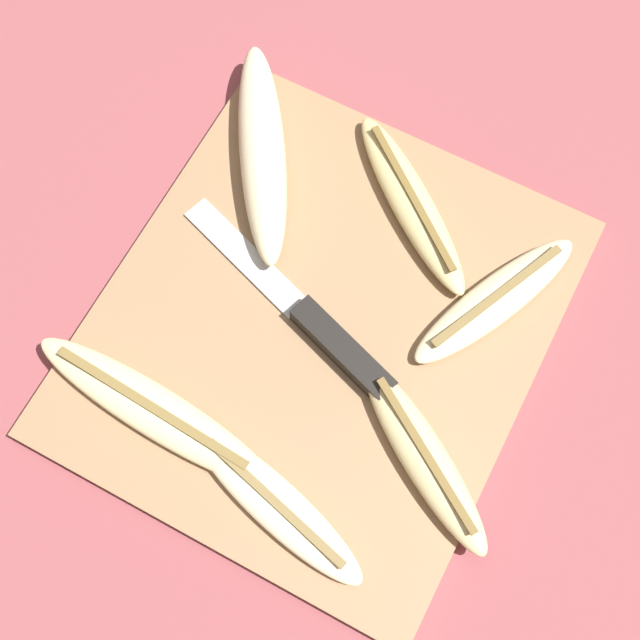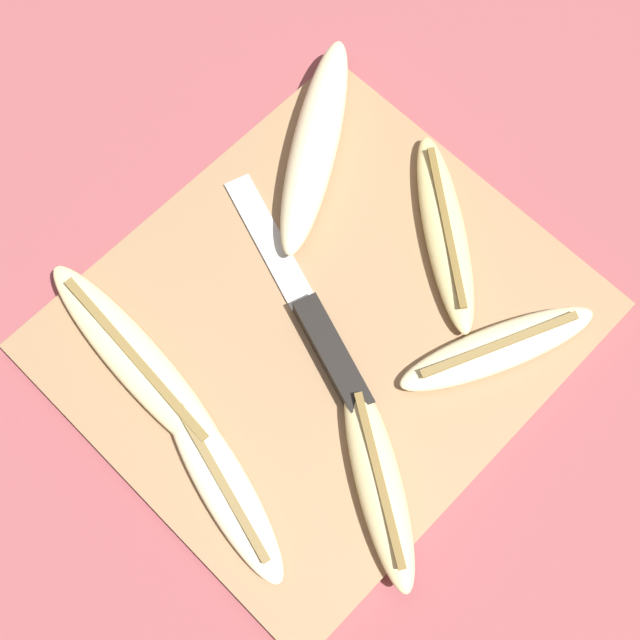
{
  "view_description": "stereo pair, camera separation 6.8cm",
  "coord_description": "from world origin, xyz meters",
  "px_view_note": "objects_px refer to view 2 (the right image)",
  "views": [
    {
      "loc": [
        -0.21,
        -0.11,
        0.66
      ],
      "look_at": [
        0.0,
        0.0,
        0.02
      ],
      "focal_mm": 50.0,
      "sensor_mm": 36.0,
      "label": 1
    },
    {
      "loc": [
        -0.17,
        -0.17,
        0.66
      ],
      "look_at": [
        0.0,
        0.0,
        0.02
      ],
      "focal_mm": 50.0,
      "sensor_mm": 36.0,
      "label": 2
    }
  ],
  "objects_px": {
    "banana_spotted_left": "(445,232)",
    "banana_soft_right": "(137,361)",
    "banana_pale_long": "(315,144)",
    "banana_mellow_near": "(378,481)",
    "banana_cream_curved": "(498,348)",
    "knife": "(320,332)",
    "banana_bright_far": "(223,484)"
  },
  "relations": [
    {
      "from": "banana_spotted_left",
      "to": "banana_soft_right",
      "type": "bearing_deg",
      "value": 158.83
    },
    {
      "from": "banana_pale_long",
      "to": "banana_mellow_near",
      "type": "xyz_separation_m",
      "value": [
        -0.16,
        -0.23,
        -0.01
      ]
    },
    {
      "from": "banana_soft_right",
      "to": "banana_spotted_left",
      "type": "height_order",
      "value": "banana_spotted_left"
    },
    {
      "from": "banana_pale_long",
      "to": "banana_soft_right",
      "type": "bearing_deg",
      "value": -171.59
    },
    {
      "from": "banana_pale_long",
      "to": "banana_cream_curved",
      "type": "distance_m",
      "value": 0.22
    },
    {
      "from": "banana_soft_right",
      "to": "banana_cream_curved",
      "type": "distance_m",
      "value": 0.27
    },
    {
      "from": "banana_mellow_near",
      "to": "banana_spotted_left",
      "type": "relative_size",
      "value": 0.96
    },
    {
      "from": "banana_pale_long",
      "to": "banana_soft_right",
      "type": "relative_size",
      "value": 0.92
    },
    {
      "from": "banana_soft_right",
      "to": "banana_spotted_left",
      "type": "xyz_separation_m",
      "value": [
        0.24,
        -0.09,
        0.0
      ]
    },
    {
      "from": "knife",
      "to": "banana_spotted_left",
      "type": "relative_size",
      "value": 1.37
    },
    {
      "from": "banana_soft_right",
      "to": "banana_cream_curved",
      "type": "xyz_separation_m",
      "value": [
        0.2,
        -0.19,
        0.0
      ]
    },
    {
      "from": "banana_cream_curved",
      "to": "banana_bright_far",
      "type": "distance_m",
      "value": 0.23
    },
    {
      "from": "banana_spotted_left",
      "to": "banana_pale_long",
      "type": "bearing_deg",
      "value": 97.82
    },
    {
      "from": "banana_mellow_near",
      "to": "banana_cream_curved",
      "type": "bearing_deg",
      "value": 1.89
    },
    {
      "from": "banana_cream_curved",
      "to": "banana_bright_far",
      "type": "height_order",
      "value": "banana_cream_curved"
    },
    {
      "from": "banana_pale_long",
      "to": "banana_bright_far",
      "type": "distance_m",
      "value": 0.29
    },
    {
      "from": "banana_cream_curved",
      "to": "banana_spotted_left",
      "type": "xyz_separation_m",
      "value": [
        0.04,
        0.09,
        0.0
      ]
    },
    {
      "from": "banana_cream_curved",
      "to": "knife",
      "type": "bearing_deg",
      "value": 128.67
    },
    {
      "from": "knife",
      "to": "banana_pale_long",
      "type": "bearing_deg",
      "value": 64.4
    },
    {
      "from": "banana_pale_long",
      "to": "banana_cream_curved",
      "type": "relative_size",
      "value": 1.19
    },
    {
      "from": "banana_mellow_near",
      "to": "banana_soft_right",
      "type": "height_order",
      "value": "banana_mellow_near"
    },
    {
      "from": "knife",
      "to": "banana_cream_curved",
      "type": "relative_size",
      "value": 1.34
    },
    {
      "from": "knife",
      "to": "banana_cream_curved",
      "type": "xyz_separation_m",
      "value": [
        0.08,
        -0.11,
        0.0
      ]
    },
    {
      "from": "knife",
      "to": "banana_spotted_left",
      "type": "xyz_separation_m",
      "value": [
        0.13,
        -0.01,
        0.0
      ]
    },
    {
      "from": "banana_pale_long",
      "to": "banana_soft_right",
      "type": "distance_m",
      "value": 0.23
    },
    {
      "from": "banana_pale_long",
      "to": "banana_cream_curved",
      "type": "xyz_separation_m",
      "value": [
        -0.03,
        -0.22,
        -0.01
      ]
    },
    {
      "from": "knife",
      "to": "banana_mellow_near",
      "type": "height_order",
      "value": "banana_mellow_near"
    },
    {
      "from": "knife",
      "to": "banana_soft_right",
      "type": "bearing_deg",
      "value": 162.68
    },
    {
      "from": "banana_pale_long",
      "to": "banana_spotted_left",
      "type": "xyz_separation_m",
      "value": [
        0.02,
        -0.13,
        -0.01
      ]
    },
    {
      "from": "banana_pale_long",
      "to": "knife",
      "type": "bearing_deg",
      "value": -134.08
    },
    {
      "from": "banana_cream_curved",
      "to": "banana_bright_far",
      "type": "bearing_deg",
      "value": 161.05
    },
    {
      "from": "knife",
      "to": "banana_pale_long",
      "type": "relative_size",
      "value": 1.13
    }
  ]
}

